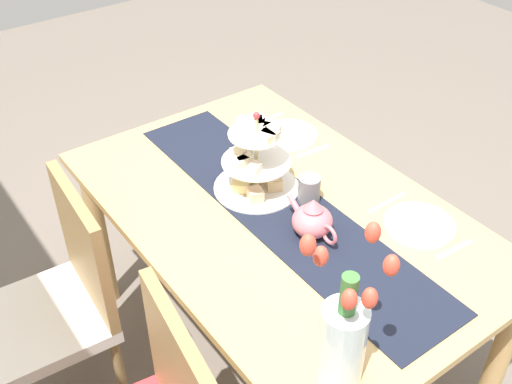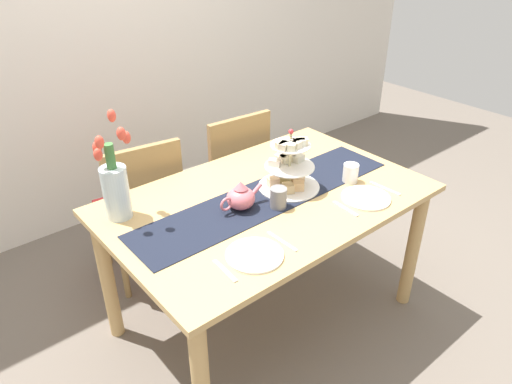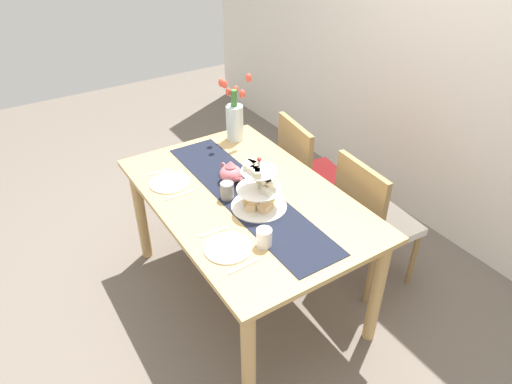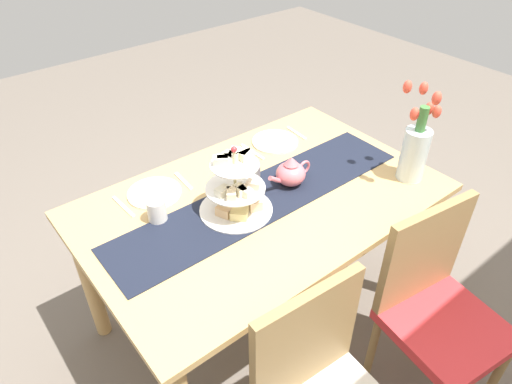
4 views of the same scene
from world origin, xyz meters
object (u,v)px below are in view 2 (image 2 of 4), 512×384
Objects in this scene: fork_left at (225,271)px; mug_white_text at (351,173)px; dinner_plate_left at (255,255)px; mug_grey at (278,198)px; teapot at (241,197)px; tulip_vase at (115,185)px; knife_left at (282,241)px; dinner_plate_right at (366,198)px; knife_right at (385,188)px; fork_right at (345,209)px; tiered_cake_stand at (289,168)px; dining_table at (267,216)px; chair_right at (230,172)px; chair_left at (142,206)px.

fork_left is 1.58× the size of mug_white_text.
dinner_plate_left is 2.42× the size of mug_grey.
mug_grey is (0.14, -0.10, -0.01)m from teapot.
tulip_vase reaches higher than knife_left.
fork_left is 0.83m from dinner_plate_right.
mug_grey is at bearing 157.89° from knife_right.
fork_right is at bearing 0.00° from knife_left.
teapot is 0.17m from mug_grey.
tiered_cake_stand is 0.32m from mug_white_text.
teapot is at bearing 60.47° from dinner_plate_left.
knife_right is at bearing -65.28° from mug_white_text.
dinner_plate_left is (0.27, -0.60, -0.15)m from tulip_vase.
teapot is at bearing 139.27° from fork_right.
dining_table is at bearing 76.28° from mug_grey.
chair_right is 5.35× the size of knife_right.
knife_right is at bearing 0.00° from dinner_plate_right.
tiered_cake_stand reaches higher than chair_right.
dining_table is at bearing 32.72° from fork_left.
tiered_cake_stand is at bearing 33.40° from dinner_plate_left.
dinner_plate_left reaches higher than dining_table.
chair_left is at bearing 179.95° from chair_right.
chair_left is 0.79m from teapot.
dinner_plate_right is 2.42× the size of mug_white_text.
tulip_vase is 2.01× the size of dinner_plate_right.
chair_left is at bearing 116.92° from fork_right.
chair_left is 1.17m from fork_right.
tulip_vase reaches higher than fork_left.
chair_left is (-0.32, 0.71, -0.15)m from dining_table.
teapot is 0.48m from fork_right.
knife_right is at bearing 0.00° from fork_right.
dinner_plate_left is at bearing -91.04° from chair_left.
teapot is at bearing 84.34° from knife_left.
teapot is (-0.30, -0.00, -0.05)m from tiered_cake_stand.
fork_left reaches higher than dining_table.
chair_right is at bearing 57.67° from dinner_plate_left.
knife_left and fork_right have the same top height.
dinner_plate_left is 1.00× the size of dinner_plate_right.
tiered_cake_stand reaches higher than mug_white_text.
dinner_plate_left is at bearing -146.60° from tiered_cake_stand.
chair_left reaches higher than mug_grey.
chair_left reaches higher than mug_white_text.
teapot is 0.45m from fork_left.
teapot is 0.36m from dinner_plate_left.
chair_left reaches higher than fork_left.
knife_left is (0.29, 0.00, 0.00)m from fork_left.
fork_left is 0.91m from mug_white_text.
mug_white_text is (0.07, 0.16, 0.04)m from dinner_plate_right.
dinner_plate_left is 0.54m from fork_right.
tulip_vase reaches higher than dining_table.
knife_right is (0.35, -0.31, -0.10)m from tiered_cake_stand.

